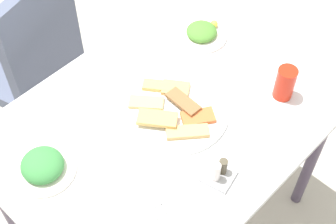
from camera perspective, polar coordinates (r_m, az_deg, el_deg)
name	(u,v)px	position (r m, az deg, el deg)	size (l,w,h in m)	color
ground_plane	(163,219)	(2.27, -0.51, -11.89)	(6.00, 6.00, 0.00)	#BDB5A9
dining_table	(162,135)	(1.72, -0.66, -2.61)	(1.09, 0.84, 0.72)	white
dining_chair	(27,55)	(2.24, -15.53, 6.23)	(0.51, 0.51, 0.89)	slate
pide_platter	(176,111)	(1.67, 0.88, 0.16)	(0.34, 0.34, 0.04)	white
salad_plate_greens	(202,33)	(1.91, 3.82, 8.86)	(0.19, 0.19, 0.05)	white
salad_plate_rice	(43,166)	(1.58, -13.87, -5.91)	(0.20, 0.20, 0.06)	white
soda_can	(285,83)	(1.72, 12.99, 3.18)	(0.07, 0.07, 0.12)	red
paper_napkin	(141,220)	(1.47, -3.04, -12.03)	(0.14, 0.14, 0.00)	white
fork	(145,224)	(1.46, -2.54, -12.40)	(0.16, 0.01, 0.01)	silver
spoon	(137,216)	(1.48, -3.54, -11.52)	(0.16, 0.01, 0.01)	silver
condiment_caddy	(219,173)	(1.53, 5.72, -6.80)	(0.11, 0.11, 0.08)	#B2B2B7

